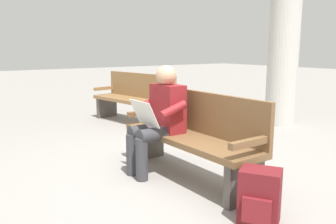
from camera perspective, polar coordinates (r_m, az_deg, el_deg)
name	(u,v)px	position (r m, az deg, el deg)	size (l,w,h in m)	color
ground_plane	(187,177)	(3.82, 3.18, -10.47)	(40.00, 40.00, 0.00)	gray
bench_near	(193,134)	(3.73, 4.11, -3.63)	(1.80, 0.49, 0.90)	brown
person_seated	(159,117)	(3.79, -1.44, -0.75)	(0.57, 0.57, 1.18)	maroon
backpack	(260,197)	(2.91, 14.68, -13.21)	(0.39, 0.37, 0.43)	maroon
bench_far	(135,98)	(6.45, -5.41, 2.32)	(1.85, 0.77, 0.90)	olive
support_pillar	(286,8)	(6.56, 18.64, 15.75)	(0.53, 0.53, 4.06)	beige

